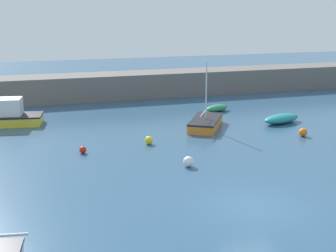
{
  "coord_description": "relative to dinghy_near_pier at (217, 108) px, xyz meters",
  "views": [
    {
      "loc": [
        -9.07,
        -16.68,
        8.42
      ],
      "look_at": [
        -0.48,
        10.97,
        0.97
      ],
      "focal_mm": 50.0,
      "sensor_mm": 36.0,
      "label": 1
    }
  ],
  "objects": [
    {
      "name": "ground_plane",
      "position": [
        -5.91,
        -17.96,
        -0.39
      ],
      "size": [
        120.0,
        120.0,
        0.2
      ],
      "primitive_type": "cube",
      "color": "#2D5170"
    },
    {
      "name": "harbor_breakwater",
      "position": [
        -5.91,
        8.43,
        0.85
      ],
      "size": [
        51.72,
        3.63,
        2.28
      ],
      "primitive_type": "cube",
      "color": "#66605B",
      "rests_on": "ground_plane"
    },
    {
      "name": "dinghy_near_pier",
      "position": [
        0.0,
        0.0,
        0.0
      ],
      "size": [
        2.39,
        1.69,
        0.58
      ],
      "rotation": [
        0.0,
        0.0,
        3.51
      ],
      "color": "#287A4C",
      "rests_on": "ground_plane"
    },
    {
      "name": "open_tender_yellow",
      "position": [
        3.01,
        -5.05,
        0.05
      ],
      "size": [
        3.46,
        2.14,
        0.68
      ],
      "rotation": [
        0.0,
        0.0,
        0.28
      ],
      "color": "teal",
      "rests_on": "ground_plane"
    },
    {
      "name": "sailboat_short_mast",
      "position": [
        -2.87,
        -4.68,
        0.08
      ],
      "size": [
        3.79,
        4.56,
        4.77
      ],
      "rotation": [
        0.0,
        0.0,
        1.01
      ],
      "color": "orange",
      "rests_on": "ground_plane"
    },
    {
      "name": "motorboat_grey_hull",
      "position": [
        -16.49,
        0.45,
        0.38
      ],
      "size": [
        5.79,
        3.04,
        1.96
      ],
      "rotation": [
        0.0,
        0.0,
        2.97
      ],
      "color": "yellow",
      "rests_on": "ground_plane"
    },
    {
      "name": "mooring_buoy_white",
      "position": [
        -6.83,
        -12.13,
        -0.0
      ],
      "size": [
        0.58,
        0.58,
        0.58
      ],
      "primitive_type": "sphere",
      "color": "white",
      "rests_on": "ground_plane"
    },
    {
      "name": "mooring_buoy_orange",
      "position": [
        2.5,
        -8.68,
        -0.01
      ],
      "size": [
        0.55,
        0.55,
        0.55
      ],
      "primitive_type": "sphere",
      "color": "orange",
      "rests_on": "ground_plane"
    },
    {
      "name": "mooring_buoy_red",
      "position": [
        -11.97,
        -8.03,
        -0.08
      ],
      "size": [
        0.42,
        0.42,
        0.42
      ],
      "primitive_type": "sphere",
      "color": "red",
      "rests_on": "ground_plane"
    },
    {
      "name": "mooring_buoy_yellow",
      "position": [
        -7.77,
        -7.41,
        -0.03
      ],
      "size": [
        0.52,
        0.52,
        0.52
      ],
      "primitive_type": "sphere",
      "color": "yellow",
      "rests_on": "ground_plane"
    }
  ]
}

